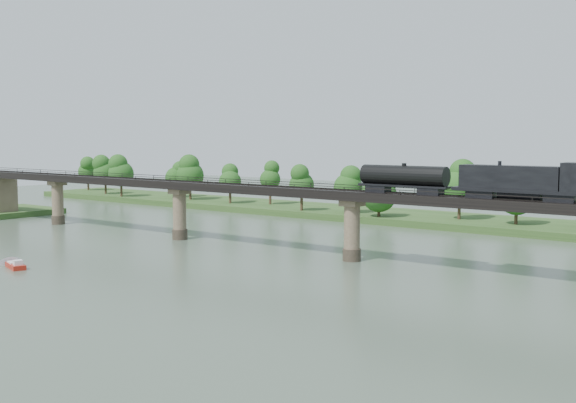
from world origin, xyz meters
The scene contains 6 objects.
ground centered at (0.00, 0.00, 0.00)m, with size 400.00×400.00×0.00m, color #3B4B3C.
far_bank centered at (0.00, 85.00, 0.80)m, with size 300.00×24.00×1.60m, color #2A491D.
bridge centered at (0.00, 30.00, 5.46)m, with size 236.00×30.00×11.50m.
bridge_superstructure centered at (0.00, 30.00, 11.79)m, with size 220.00×4.90×0.75m.
far_treeline centered at (-8.21, 80.52, 8.83)m, with size 289.06×17.54×13.60m.
motorboat centered at (-37.50, -7.21, 0.51)m, with size 5.63×3.45×1.48m.
Camera 1 is at (62.63, -68.55, 20.45)m, focal length 45.00 mm.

